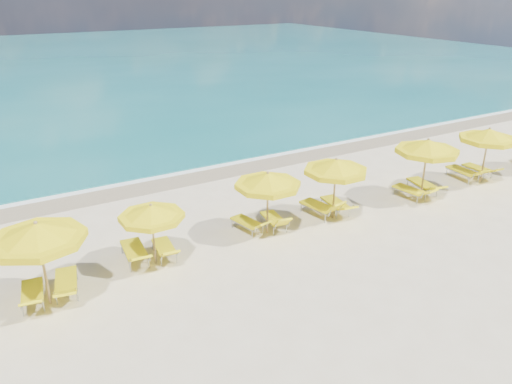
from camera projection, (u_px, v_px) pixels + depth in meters
ground_plane at (277, 237)px, 17.92m from camera, size 120.00×120.00×0.00m
ocean at (48, 65)px, 56.17m from camera, size 120.00×80.00×0.30m
wet_sand_band at (194, 174)px, 23.82m from camera, size 120.00×2.60×0.01m
foam_line at (187, 169)px, 24.46m from camera, size 120.00×1.20×0.03m
whitecap_near at (30, 142)px, 28.67m from camera, size 14.00×0.36×0.05m
whitecap_far at (202, 95)px, 40.78m from camera, size 18.00×0.30×0.05m
umbrella_2 at (37, 234)px, 13.32m from camera, size 2.86×2.86×2.60m
umbrella_3 at (151, 213)px, 15.53m from camera, size 2.69×2.69×2.12m
umbrella_4 at (268, 181)px, 17.41m from camera, size 3.08×3.08×2.39m
umbrella_5 at (336, 167)px, 18.59m from camera, size 3.17×3.17×2.45m
umbrella_6 at (427, 147)px, 20.35m from camera, size 2.88×2.88×2.63m
umbrella_7 at (489, 136)px, 22.10m from camera, size 3.35×3.35×2.57m
lounger_2_left at (33, 297)px, 14.07m from camera, size 0.83×1.87×0.75m
lounger_2_right at (67, 286)px, 14.59m from camera, size 0.97×2.01×0.70m
lounger_3_left at (135, 255)px, 16.22m from camera, size 0.84×2.08×0.82m
lounger_3_right at (165, 251)px, 16.52m from camera, size 0.74×1.78×0.73m
lounger_4_left at (248, 226)px, 18.24m from camera, size 0.90×1.81×0.75m
lounger_4_right at (274, 222)px, 18.50m from camera, size 0.81×1.76×0.81m
lounger_5_left at (319, 210)px, 19.45m from camera, size 0.95×1.98×0.93m
lounger_5_right at (336, 207)px, 19.78m from camera, size 0.88×1.99×0.71m
lounger_6_left at (410, 194)px, 21.05m from camera, size 0.84×1.93×0.75m
lounger_6_right at (423, 188)px, 21.63m from camera, size 1.02×2.09×0.74m
lounger_7_left at (463, 175)px, 23.09m from camera, size 0.83×2.07×0.87m
lounger_7_right at (478, 171)px, 23.57m from camera, size 0.64×1.86×0.70m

